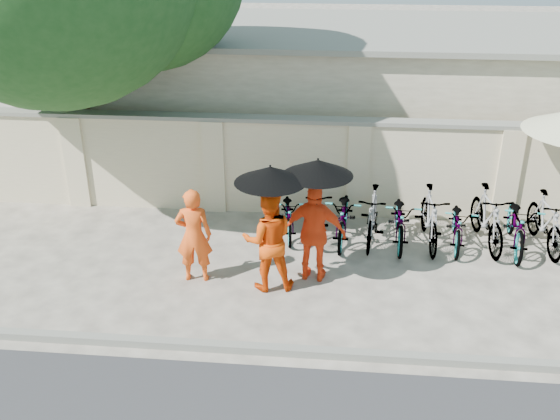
{
  "coord_description": "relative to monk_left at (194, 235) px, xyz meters",
  "views": [
    {
      "loc": [
        1.54,
        -8.98,
        5.71
      ],
      "look_at": [
        0.6,
        0.86,
        1.1
      ],
      "focal_mm": 40.0,
      "sensor_mm": 36.0,
      "label": 1
    }
  ],
  "objects": [
    {
      "name": "bike_4",
      "position": [
        3.64,
        1.73,
        -0.37
      ],
      "size": [
        0.71,
        1.87,
        0.97
      ],
      "primitive_type": "imported",
      "rotation": [
        0.0,
        0.0,
        -0.04
      ],
      "color": "slate",
      "rests_on": "ground"
    },
    {
      "name": "monk_left",
      "position": [
        0.0,
        0.0,
        0.0
      ],
      "size": [
        0.66,
        0.47,
        1.7
      ],
      "primitive_type": "imported",
      "rotation": [
        0.0,
        0.0,
        3.24
      ],
      "color": "#FC5517",
      "rests_on": "ground"
    },
    {
      "name": "bike_8",
      "position": [
        5.8,
        1.67,
        -0.34
      ],
      "size": [
        0.91,
        2.02,
        1.02
      ],
      "primitive_type": "imported",
      "rotation": [
        0.0,
        0.0,
        -0.12
      ],
      "color": "slate",
      "rests_on": "ground"
    },
    {
      "name": "bike_5",
      "position": [
        4.18,
        1.71,
        -0.3
      ],
      "size": [
        0.57,
        1.86,
        1.11
      ],
      "primitive_type": "imported",
      "rotation": [
        0.0,
        0.0,
        0.03
      ],
      "color": "slate",
      "rests_on": "ground"
    },
    {
      "name": "bike_6",
      "position": [
        4.72,
        1.7,
        -0.41
      ],
      "size": [
        0.78,
        1.74,
        0.88
      ],
      "primitive_type": "imported",
      "rotation": [
        0.0,
        0.0,
        -0.12
      ],
      "color": "slate",
      "rests_on": "ground"
    },
    {
      "name": "bike_9",
      "position": [
        6.35,
        1.77,
        -0.32
      ],
      "size": [
        0.64,
        1.8,
        1.06
      ],
      "primitive_type": "imported",
      "rotation": [
        0.0,
        0.0,
        0.08
      ],
      "color": "slate",
      "rests_on": "ground"
    },
    {
      "name": "building_behind",
      "position": [
        2.81,
        6.76,
        0.75
      ],
      "size": [
        14.0,
        6.0,
        3.2
      ],
      "primitive_type": "cube",
      "color": "beige",
      "rests_on": "ground"
    },
    {
      "name": "bike_3",
      "position": [
        3.1,
        1.71,
        -0.32
      ],
      "size": [
        0.73,
        1.82,
        1.07
      ],
      "primitive_type": "imported",
      "rotation": [
        0.0,
        0.0,
        -0.13
      ],
      "color": "slate",
      "rests_on": "ground"
    },
    {
      "name": "monk_right",
      "position": [
        2.05,
        0.21,
        0.05
      ],
      "size": [
        1.12,
        0.61,
        1.8
      ],
      "primitive_type": "imported",
      "rotation": [
        0.0,
        0.0,
        2.98
      ],
      "color": "#FA4415",
      "rests_on": "ground"
    },
    {
      "name": "parasol_center",
      "position": [
        1.34,
        -0.22,
        1.25
      ],
      "size": [
        1.15,
        1.15,
        1.21
      ],
      "color": "black",
      "rests_on": "ground"
    },
    {
      "name": "bike_0",
      "position": [
        1.48,
        1.87,
        -0.42
      ],
      "size": [
        0.78,
        1.7,
        0.86
      ],
      "primitive_type": "imported",
      "rotation": [
        0.0,
        0.0,
        0.13
      ],
      "color": "slate",
      "rests_on": "ground"
    },
    {
      "name": "bike_2",
      "position": [
        2.56,
        1.75,
        -0.35
      ],
      "size": [
        0.79,
        1.93,
        0.99
      ],
      "primitive_type": "imported",
      "rotation": [
        0.0,
        0.0,
        -0.07
      ],
      "color": "slate",
      "rests_on": "ground"
    },
    {
      "name": "bike_7",
      "position": [
        5.26,
        1.78,
        -0.28
      ],
      "size": [
        0.73,
        1.94,
        1.14
      ],
      "primitive_type": "imported",
      "rotation": [
        0.0,
        0.0,
        0.11
      ],
      "color": "slate",
      "rests_on": "ground"
    },
    {
      "name": "ground",
      "position": [
        0.81,
        -0.24,
        -0.85
      ],
      "size": [
        80.0,
        80.0,
        0.0
      ],
      "primitive_type": "plane",
      "color": "#B3A795"
    },
    {
      "name": "kerb",
      "position": [
        0.81,
        -1.94,
        -0.79
      ],
      "size": [
        40.0,
        0.16,
        0.12
      ],
      "primitive_type": "cube",
      "color": "slate",
      "rests_on": "ground"
    },
    {
      "name": "compound_wall",
      "position": [
        1.81,
        2.96,
        0.15
      ],
      "size": [
        20.0,
        0.3,
        2.0
      ],
      "primitive_type": "cube",
      "color": "beige",
      "rests_on": "ground"
    },
    {
      "name": "parasol_right",
      "position": [
        2.07,
        0.13,
        1.26
      ],
      "size": [
        1.15,
        1.15,
        1.22
      ],
      "color": "black",
      "rests_on": "ground"
    },
    {
      "name": "monk_center",
      "position": [
        1.29,
        -0.14,
        0.05
      ],
      "size": [
        0.98,
        0.82,
        1.8
      ],
      "primitive_type": "imported",
      "rotation": [
        0.0,
        0.0,
        3.31
      ],
      "color": "#E34508",
      "rests_on": "ground"
    },
    {
      "name": "bike_1",
      "position": [
        2.02,
        1.86,
        -0.32
      ],
      "size": [
        0.72,
        1.81,
        1.06
      ],
      "primitive_type": "imported",
      "rotation": [
        0.0,
        0.0,
        0.13
      ],
      "color": "slate",
      "rests_on": "ground"
    }
  ]
}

